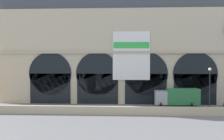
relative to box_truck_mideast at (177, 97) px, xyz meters
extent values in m
plane|color=slate|center=(-9.65, -2.76, -1.70)|extent=(200.00, 200.00, 0.00)
cube|color=#BCAD8C|center=(-9.65, -7.64, -1.08)|extent=(90.00, 0.70, 1.25)
cube|color=beige|center=(-9.65, 4.67, 6.99)|extent=(45.53, 4.85, 17.38)
cube|color=#424751|center=(-9.65, 4.97, 17.75)|extent=(45.53, 4.25, 4.12)
cube|color=black|center=(-22.78, 2.19, 1.07)|extent=(7.49, 0.20, 5.54)
cylinder|color=black|center=(-22.78, 2.19, 3.84)|extent=(7.88, 0.20, 7.88)
cube|color=black|center=(-14.02, 2.19, 1.07)|extent=(7.49, 0.20, 5.54)
cylinder|color=black|center=(-14.02, 2.19, 3.84)|extent=(7.88, 0.20, 7.88)
cube|color=black|center=(-5.27, 2.19, 1.07)|extent=(7.49, 0.20, 5.54)
cylinder|color=black|center=(-5.27, 2.19, 3.84)|extent=(7.88, 0.20, 7.88)
cube|color=black|center=(3.49, 2.19, 1.07)|extent=(7.49, 0.20, 5.54)
cylinder|color=black|center=(3.49, 2.19, 3.84)|extent=(7.88, 0.20, 7.88)
cube|color=white|center=(-7.90, 2.07, 7.09)|extent=(6.68, 0.12, 8.74)
cube|color=green|center=(-7.90, 1.99, 8.99)|extent=(6.41, 0.04, 1.15)
cube|color=#B6AB91|center=(-9.65, 2.09, 7.72)|extent=(45.53, 0.50, 0.44)
cube|color=#ADB2B7|center=(-2.86, 0.00, -0.13)|extent=(2.00, 2.30, 2.30)
cube|color=#2D7A42|center=(0.89, 0.00, 0.07)|extent=(5.50, 2.30, 2.70)
cylinder|color=black|center=(-2.96, -1.04, -1.28)|extent=(0.28, 0.84, 0.84)
cylinder|color=black|center=(-2.96, 1.03, -1.28)|extent=(0.28, 0.84, 0.84)
cylinder|color=black|center=(2.14, -1.04, -1.28)|extent=(0.28, 0.84, 0.84)
cylinder|color=black|center=(2.14, 1.03, -1.28)|extent=(0.28, 0.84, 0.84)
cylinder|color=black|center=(3.42, -6.84, 1.55)|extent=(0.16, 0.16, 6.50)
sphere|color=#F2EDCC|center=(3.42, -6.84, 4.98)|extent=(0.44, 0.44, 0.44)
camera|label=1|loc=(-8.49, -47.78, 6.34)|focal=44.37mm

